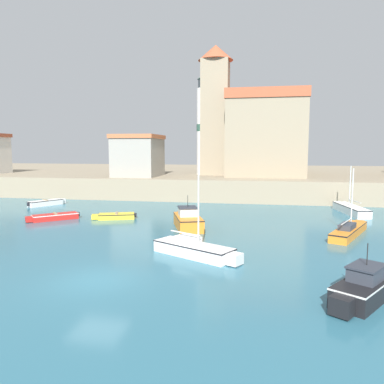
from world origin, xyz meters
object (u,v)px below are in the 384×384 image
lighthouse (205,126)px  sailboat_white_1 (195,249)px  dinghy_yellow_3 (115,216)px  dinghy_red_7 (54,217)px  dinghy_white_0 (46,203)px  church (259,132)px  sailboat_orange_6 (349,230)px  motorboat_black_2 (366,286)px  sailboat_white_5 (350,209)px  harbor_shed_mid_row (138,155)px  motorboat_orange_4 (188,220)px

lighthouse → sailboat_white_1: bearing=-82.8°
dinghy_yellow_3 → dinghy_red_7: bearing=-163.9°
lighthouse → dinghy_white_0: bearing=-137.0°
dinghy_yellow_3 → church: 26.63m
sailboat_orange_6 → church: size_ratio=0.38×
sailboat_white_1 → dinghy_yellow_3: 13.34m
sailboat_white_1 → dinghy_yellow_3: size_ratio=1.44×
motorboat_black_2 → sailboat_white_5: (4.18, 21.46, -0.12)m
sailboat_orange_6 → harbor_shed_mid_row: size_ratio=0.95×
motorboat_black_2 → harbor_shed_mid_row: (-19.73, 30.43, 4.70)m
dinghy_yellow_3 → dinghy_red_7: 5.20m
sailboat_orange_6 → church: bearing=104.4°
church → motorboat_black_2: bearing=-82.9°
dinghy_yellow_3 → lighthouse: lighthouse is taller
motorboat_black_2 → sailboat_white_5: bearing=79.0°
sailboat_white_5 → sailboat_orange_6: bearing=-103.0°
dinghy_white_0 → sailboat_white_5: 31.15m
dinghy_red_7 → lighthouse: size_ratio=0.28×
church → dinghy_yellow_3: bearing=-118.6°
dinghy_red_7 → harbor_shed_mid_row: bearing=83.3°
sailboat_white_5 → dinghy_red_7: 27.14m
motorboat_black_2 → harbor_shed_mid_row: size_ratio=0.69×
dinghy_yellow_3 → motorboat_orange_4: bearing=-20.1°
sailboat_white_1 → dinghy_white_0: bearing=140.0°
sailboat_white_5 → harbor_shed_mid_row: bearing=159.4°
sailboat_white_1 → sailboat_white_5: bearing=54.0°
dinghy_yellow_3 → sailboat_orange_6: sailboat_orange_6 is taller
dinghy_white_0 → sailboat_orange_6: size_ratio=0.61×
lighthouse → harbor_shed_mid_row: (-8.00, -4.53, -3.90)m
sailboat_white_1 → motorboat_black_2: size_ratio=1.16×
sailboat_white_1 → motorboat_black_2: bearing=-31.2°
dinghy_white_0 → motorboat_black_2: (26.96, -20.75, 0.22)m
sailboat_white_5 → church: (-8.77, 15.60, 8.01)m
sailboat_white_5 → church: bearing=119.3°
sailboat_white_5 → church: size_ratio=0.39×
harbor_shed_mid_row → motorboat_black_2: bearing=-57.0°
harbor_shed_mid_row → sailboat_white_5: bearing=-20.6°
sailboat_white_1 → church: 33.41m
harbor_shed_mid_row → dinghy_white_0: bearing=-126.7°
motorboat_black_2 → sailboat_white_1: bearing=148.8°
dinghy_red_7 → lighthouse: 25.38m
motorboat_black_2 → church: (-4.59, 37.06, 7.89)m
dinghy_yellow_3 → motorboat_orange_4: motorboat_orange_4 is taller
sailboat_white_5 → church: church is taller
church → lighthouse: church is taller
dinghy_yellow_3 → sailboat_white_5: sailboat_white_5 is taller
motorboat_black_2 → dinghy_red_7: size_ratio=1.25×
church → sailboat_white_5: bearing=-60.7°
harbor_shed_mid_row → motorboat_orange_4: bearing=-61.3°
sailboat_white_5 → dinghy_red_7: bearing=-162.7°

